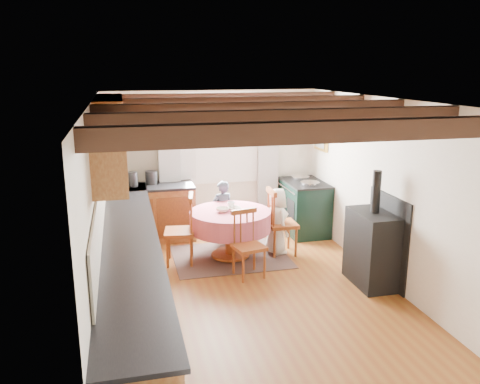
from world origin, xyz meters
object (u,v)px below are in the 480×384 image
object	(u,v)px
child_far	(222,212)
cup	(231,205)
cast_iron_stove	(374,229)
child_right	(277,221)
chair_left	(179,229)
dining_table	(230,234)
chair_near	(249,244)
chair_right	(282,221)
aga_range	(304,207)

from	to	relation	value
child_far	cup	xyz separation A→B (m)	(0.03, -0.50, 0.25)
cast_iron_stove	child_right	xyz separation A→B (m)	(-0.87, 1.34, -0.25)
chair_left	dining_table	bearing A→B (deg)	102.07
cast_iron_stove	child_far	distance (m)	2.53
chair_left	child_right	world-z (taller)	chair_left
dining_table	cast_iron_stove	bearing A→B (deg)	-40.00
child_far	chair_near	bearing A→B (deg)	78.82
chair_right	dining_table	bearing A→B (deg)	88.69
chair_near	child_right	distance (m)	0.98
aga_range	cast_iron_stove	world-z (taller)	cast_iron_stove
aga_range	child_far	xyz separation A→B (m)	(-1.47, -0.20, 0.06)
child_right	cup	world-z (taller)	child_right
child_right	cup	xyz separation A→B (m)	(-0.68, 0.12, 0.26)
child_far	child_right	xyz separation A→B (m)	(0.71, -0.62, -0.01)
cup	aga_range	bearing A→B (deg)	25.92
dining_table	aga_range	size ratio (longest dim) A/B	1.21
dining_table	child_right	distance (m)	0.74
chair_near	chair_right	distance (m)	1.00
cast_iron_stove	cup	size ratio (longest dim) A/B	13.71
chair_left	cup	size ratio (longest dim) A/B	9.26
chair_left	cast_iron_stove	world-z (taller)	cast_iron_stove
aga_range	child_right	size ratio (longest dim) A/B	0.97
chair_near	child_far	xyz separation A→B (m)	(-0.08, 1.37, 0.06)
chair_near	child_right	xyz separation A→B (m)	(0.63, 0.75, 0.05)
aga_range	cast_iron_stove	bearing A→B (deg)	-87.09
cup	chair_left	bearing A→B (deg)	-168.08
chair_near	aga_range	world-z (taller)	chair_near
cast_iron_stove	child_far	size ratio (longest dim) A/B	1.47
cast_iron_stove	chair_near	bearing A→B (deg)	158.35
dining_table	chair_near	xyz separation A→B (m)	(0.09, -0.74, 0.10)
dining_table	cast_iron_stove	world-z (taller)	cast_iron_stove
chair_near	cup	world-z (taller)	chair_near
dining_table	cast_iron_stove	distance (m)	2.11
chair_near	dining_table	bearing A→B (deg)	85.16
chair_left	chair_right	xyz separation A→B (m)	(1.55, 0.00, -0.00)
chair_near	cast_iron_stove	world-z (taller)	cast_iron_stove
aga_range	chair_left	bearing A→B (deg)	-158.82
aga_range	child_far	distance (m)	1.48
chair_near	aga_range	size ratio (longest dim) A/B	0.93
dining_table	chair_right	world-z (taller)	chair_right
chair_near	child_far	world-z (taller)	child_far
chair_near	cup	xyz separation A→B (m)	(-0.05, 0.87, 0.31)
chair_near	child_far	distance (m)	1.38
dining_table	chair_near	distance (m)	0.75
chair_near	cast_iron_stove	size ratio (longest dim) A/B	0.61
child_far	aga_range	bearing A→B (deg)	172.99
chair_left	aga_range	xyz separation A→B (m)	(2.24, 0.87, -0.06)
child_right	cup	size ratio (longest dim) A/B	9.19
dining_table	cup	world-z (taller)	cup
aga_range	chair_near	bearing A→B (deg)	-131.48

